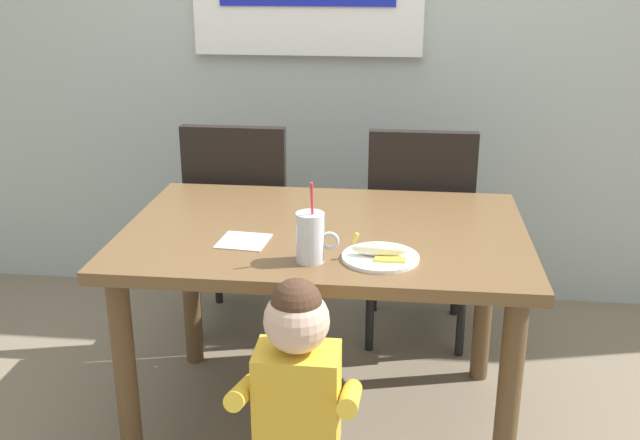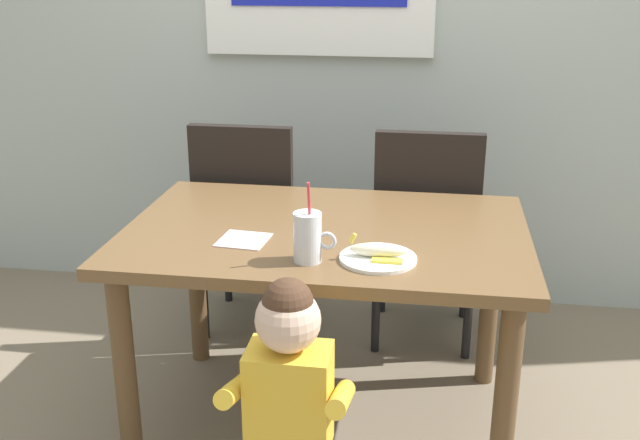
{
  "view_description": "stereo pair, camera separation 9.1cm",
  "coord_description": "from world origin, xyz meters",
  "px_view_note": "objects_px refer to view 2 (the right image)",
  "views": [
    {
      "loc": [
        0.24,
        -2.3,
        1.6
      ],
      "look_at": [
        -0.01,
        -0.09,
        0.8
      ],
      "focal_mm": 41.94,
      "sensor_mm": 36.0,
      "label": 1
    },
    {
      "loc": [
        0.33,
        -2.29,
        1.6
      ],
      "look_at": [
        -0.01,
        -0.09,
        0.8
      ],
      "focal_mm": 41.94,
      "sensor_mm": 36.0,
      "label": 2
    }
  ],
  "objects_px": {
    "dining_chair_right": "(426,225)",
    "snack_plate": "(378,258)",
    "dining_chair_left": "(250,216)",
    "peeled_banana": "(379,251)",
    "toddler_standing": "(289,388)",
    "dining_table": "(326,257)",
    "paper_napkin": "(244,240)",
    "milk_cup": "(308,240)"
  },
  "relations": [
    {
      "from": "toddler_standing",
      "to": "peeled_banana",
      "type": "xyz_separation_m",
      "value": [
        0.2,
        0.38,
        0.25
      ]
    },
    {
      "from": "dining_chair_left",
      "to": "toddler_standing",
      "type": "distance_m",
      "value": 1.34
    },
    {
      "from": "dining_table",
      "to": "peeled_banana",
      "type": "height_order",
      "value": "peeled_banana"
    },
    {
      "from": "dining_chair_left",
      "to": "snack_plate",
      "type": "relative_size",
      "value": 4.17
    },
    {
      "from": "snack_plate",
      "to": "peeled_banana",
      "type": "distance_m",
      "value": 0.03
    },
    {
      "from": "dining_table",
      "to": "dining_chair_right",
      "type": "distance_m",
      "value": 0.72
    },
    {
      "from": "dining_chair_right",
      "to": "snack_plate",
      "type": "height_order",
      "value": "dining_chair_right"
    },
    {
      "from": "dining_chair_right",
      "to": "peeled_banana",
      "type": "bearing_deg",
      "value": 81.59
    },
    {
      "from": "dining_chair_right",
      "to": "paper_napkin",
      "type": "bearing_deg",
      "value": 54.35
    },
    {
      "from": "milk_cup",
      "to": "snack_plate",
      "type": "bearing_deg",
      "value": 10.49
    },
    {
      "from": "peeled_banana",
      "to": "paper_napkin",
      "type": "bearing_deg",
      "value": 167.25
    },
    {
      "from": "milk_cup",
      "to": "paper_napkin",
      "type": "xyz_separation_m",
      "value": [
        -0.23,
        0.13,
        -0.06
      ]
    },
    {
      "from": "paper_napkin",
      "to": "dining_chair_left",
      "type": "bearing_deg",
      "value": 102.88
    },
    {
      "from": "dining_chair_left",
      "to": "dining_table",
      "type": "bearing_deg",
      "value": 123.41
    },
    {
      "from": "dining_chair_left",
      "to": "paper_napkin",
      "type": "xyz_separation_m",
      "value": [
        0.18,
        -0.79,
        0.2
      ]
    },
    {
      "from": "dining_chair_left",
      "to": "milk_cup",
      "type": "distance_m",
      "value": 1.05
    },
    {
      "from": "paper_napkin",
      "to": "dining_chair_right",
      "type": "bearing_deg",
      "value": 54.35
    },
    {
      "from": "dining_chair_right",
      "to": "paper_napkin",
      "type": "height_order",
      "value": "dining_chair_right"
    },
    {
      "from": "milk_cup",
      "to": "paper_napkin",
      "type": "relative_size",
      "value": 1.67
    },
    {
      "from": "dining_table",
      "to": "toddler_standing",
      "type": "bearing_deg",
      "value": -90.48
    },
    {
      "from": "dining_chair_left",
      "to": "snack_plate",
      "type": "bearing_deg",
      "value": 124.69
    },
    {
      "from": "dining_chair_left",
      "to": "snack_plate",
      "type": "height_order",
      "value": "dining_chair_left"
    },
    {
      "from": "milk_cup",
      "to": "peeled_banana",
      "type": "bearing_deg",
      "value": 9.82
    },
    {
      "from": "dining_table",
      "to": "dining_chair_left",
      "type": "xyz_separation_m",
      "value": [
        -0.42,
        0.64,
        -0.1
      ]
    },
    {
      "from": "dining_chair_right",
      "to": "snack_plate",
      "type": "distance_m",
      "value": 0.92
    },
    {
      "from": "peeled_banana",
      "to": "paper_napkin",
      "type": "height_order",
      "value": "peeled_banana"
    },
    {
      "from": "dining_chair_right",
      "to": "paper_napkin",
      "type": "distance_m",
      "value": 0.99
    },
    {
      "from": "dining_table",
      "to": "dining_chair_left",
      "type": "bearing_deg",
      "value": 123.41
    },
    {
      "from": "dining_chair_left",
      "to": "snack_plate",
      "type": "xyz_separation_m",
      "value": [
        0.61,
        -0.89,
        0.21
      ]
    },
    {
      "from": "dining_chair_left",
      "to": "peeled_banana",
      "type": "height_order",
      "value": "dining_chair_left"
    },
    {
      "from": "peeled_banana",
      "to": "snack_plate",
      "type": "bearing_deg",
      "value": 131.6
    },
    {
      "from": "peeled_banana",
      "to": "paper_napkin",
      "type": "relative_size",
      "value": 1.15
    },
    {
      "from": "snack_plate",
      "to": "peeled_banana",
      "type": "height_order",
      "value": "peeled_banana"
    },
    {
      "from": "dining_table",
      "to": "paper_napkin",
      "type": "xyz_separation_m",
      "value": [
        -0.24,
        -0.15,
        0.11
      ]
    },
    {
      "from": "snack_plate",
      "to": "paper_napkin",
      "type": "distance_m",
      "value": 0.44
    },
    {
      "from": "dining_chair_right",
      "to": "dining_chair_left",
      "type": "bearing_deg",
      "value": -0.08
    },
    {
      "from": "toddler_standing",
      "to": "peeled_banana",
      "type": "distance_m",
      "value": 0.5
    },
    {
      "from": "dining_chair_right",
      "to": "peeled_banana",
      "type": "distance_m",
      "value": 0.93
    },
    {
      "from": "dining_chair_right",
      "to": "milk_cup",
      "type": "bearing_deg",
      "value": 69.97
    },
    {
      "from": "dining_chair_right",
      "to": "toddler_standing",
      "type": "relative_size",
      "value": 1.15
    },
    {
      "from": "milk_cup",
      "to": "dining_table",
      "type": "bearing_deg",
      "value": 87.66
    },
    {
      "from": "paper_napkin",
      "to": "milk_cup",
      "type": "bearing_deg",
      "value": -30.28
    }
  ]
}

